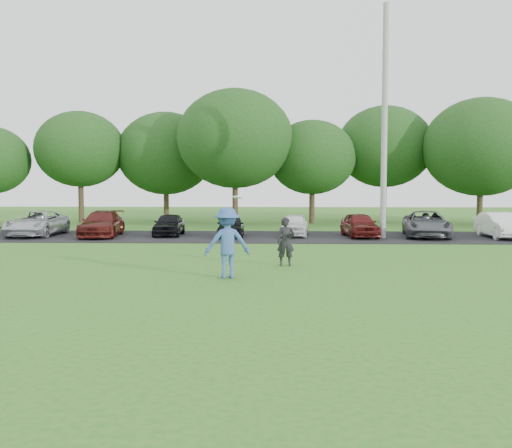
% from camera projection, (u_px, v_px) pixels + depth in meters
% --- Properties ---
extents(ground, '(100.00, 100.00, 0.00)m').
position_uv_depth(ground, '(251.00, 282.00, 15.04)').
color(ground, '#2B6C1F').
rests_on(ground, ground).
extents(parking_lot, '(32.00, 6.50, 0.03)m').
position_uv_depth(parking_lot, '(263.00, 237.00, 28.00)').
color(parking_lot, black).
rests_on(parking_lot, ground).
extents(utility_pole, '(0.28, 0.28, 10.99)m').
position_uv_depth(utility_pole, '(384.00, 122.00, 26.79)').
color(utility_pole, '#9D9D98').
rests_on(utility_pole, ground).
extents(frisbee_player, '(1.40, 1.01, 2.28)m').
position_uv_depth(frisbee_player, '(227.00, 243.00, 15.69)').
color(frisbee_player, '#365998').
rests_on(frisbee_player, ground).
extents(camera_bystander, '(0.59, 0.44, 1.54)m').
position_uv_depth(camera_bystander, '(286.00, 242.00, 18.01)').
color(camera_bystander, black).
rests_on(camera_bystander, ground).
extents(parked_cars, '(30.73, 5.07, 1.25)m').
position_uv_depth(parked_cars, '(279.00, 224.00, 27.87)').
color(parked_cars, '#5A5C62').
rests_on(parked_cars, parking_lot).
extents(tree_row, '(42.39, 9.85, 8.64)m').
position_uv_depth(tree_row, '(290.00, 149.00, 37.33)').
color(tree_row, '#38281C').
rests_on(tree_row, ground).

